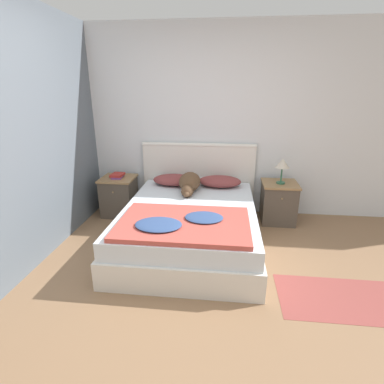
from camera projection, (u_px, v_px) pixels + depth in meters
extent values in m
plane|color=#896647|center=(183.00, 303.00, 2.55)|extent=(16.00, 16.00, 0.00)
cube|color=silver|center=(204.00, 123.00, 4.12)|extent=(9.00, 0.06, 2.55)
cube|color=slate|center=(51.00, 132.00, 3.28)|extent=(0.06, 3.10, 2.55)
cube|color=silver|center=(190.00, 232.00, 3.49)|extent=(1.51, 1.97, 0.28)
cube|color=silver|center=(190.00, 214.00, 3.41)|extent=(1.45, 1.91, 0.19)
cube|color=silver|center=(198.00, 179.00, 4.32)|extent=(1.59, 0.04, 0.98)
cylinder|color=silver|center=(199.00, 145.00, 4.16)|extent=(1.59, 0.06, 0.06)
cube|color=#4C4238|center=(119.00, 197.00, 4.28)|extent=(0.44, 0.43, 0.52)
cube|color=#937047|center=(118.00, 178.00, 4.19)|extent=(0.46, 0.46, 0.03)
sphere|color=#937047|center=(113.00, 192.00, 4.02)|extent=(0.02, 0.02, 0.02)
cube|color=#4C4238|center=(278.00, 203.00, 4.04)|extent=(0.44, 0.43, 0.52)
cube|color=#937047|center=(280.00, 184.00, 3.95)|extent=(0.46, 0.46, 0.03)
sphere|color=#937047|center=(282.00, 199.00, 3.78)|extent=(0.02, 0.02, 0.02)
ellipsoid|color=brown|center=(174.00, 180.00, 4.10)|extent=(0.57, 0.36, 0.14)
ellipsoid|color=brown|center=(220.00, 181.00, 4.04)|extent=(0.57, 0.36, 0.14)
cube|color=#BC4C42|center=(184.00, 223.00, 2.90)|extent=(1.26, 0.85, 0.05)
ellipsoid|color=#334C7F|center=(158.00, 224.00, 2.79)|extent=(0.44, 0.34, 0.04)
ellipsoid|color=#334C7F|center=(204.00, 217.00, 2.94)|extent=(0.38, 0.30, 0.04)
ellipsoid|color=brown|center=(190.00, 182.00, 3.87)|extent=(0.27, 0.45, 0.23)
sphere|color=brown|center=(187.00, 191.00, 3.64)|extent=(0.15, 0.15, 0.15)
ellipsoid|color=brown|center=(186.00, 194.00, 3.59)|extent=(0.07, 0.08, 0.06)
cone|color=brown|center=(184.00, 186.00, 3.64)|extent=(0.05, 0.05, 0.05)
cone|color=brown|center=(191.00, 187.00, 3.63)|extent=(0.05, 0.05, 0.05)
ellipsoid|color=brown|center=(194.00, 182.00, 4.07)|extent=(0.15, 0.21, 0.08)
cube|color=#703D7F|center=(118.00, 177.00, 4.18)|extent=(0.15, 0.22, 0.02)
cube|color=#AD2D28|center=(117.00, 175.00, 4.17)|extent=(0.17, 0.21, 0.03)
cylinder|color=#336B4C|center=(281.00, 183.00, 3.92)|extent=(0.11, 0.11, 0.02)
cylinder|color=#336B4C|center=(281.00, 175.00, 3.89)|extent=(0.02, 0.02, 0.19)
cone|color=beige|center=(283.00, 163.00, 3.83)|extent=(0.18, 0.18, 0.12)
cube|color=#93423D|center=(348.00, 299.00, 2.59)|extent=(1.19, 0.61, 0.00)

